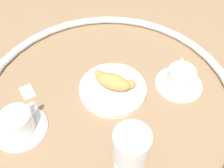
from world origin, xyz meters
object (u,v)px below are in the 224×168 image
at_px(coffee_cup_near, 180,78).
at_px(croissant_large, 112,81).
at_px(pastry_plate, 112,88).
at_px(sugar_packet, 27,91).
at_px(coffee_cup_far, 19,123).
at_px(juice_glass_left, 131,147).

bearing_deg(coffee_cup_near, croissant_large, -142.28).
distance_m(pastry_plate, sugar_packet, 0.24).
relative_size(pastry_plate, sugar_packet, 3.85).
relative_size(coffee_cup_far, juice_glass_left, 0.97).
height_order(pastry_plate, coffee_cup_near, coffee_cup_near).
relative_size(coffee_cup_near, sugar_packet, 2.72).
xyz_separation_m(pastry_plate, croissant_large, (-0.00, 0.00, 0.03)).
distance_m(coffee_cup_far, sugar_packet, 0.12).
relative_size(pastry_plate, juice_glass_left, 1.37).
height_order(croissant_large, coffee_cup_far, croissant_large).
relative_size(coffee_cup_far, sugar_packet, 2.72).
bearing_deg(sugar_packet, juice_glass_left, 19.44).
xyz_separation_m(coffee_cup_near, juice_glass_left, (-0.00, -0.29, 0.07)).
bearing_deg(pastry_plate, coffee_cup_near, 38.53).
distance_m(pastry_plate, croissant_large, 0.03).
bearing_deg(juice_glass_left, sugar_packet, 173.58).
bearing_deg(coffee_cup_near, sugar_packet, -144.69).
bearing_deg(coffee_cup_far, juice_glass_left, 11.19).
xyz_separation_m(croissant_large, sugar_packet, (-0.20, -0.13, -0.04)).
height_order(pastry_plate, juice_glass_left, juice_glass_left).
height_order(juice_glass_left, sugar_packet, juice_glass_left).
bearing_deg(sugar_packet, croissant_large, 59.24).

